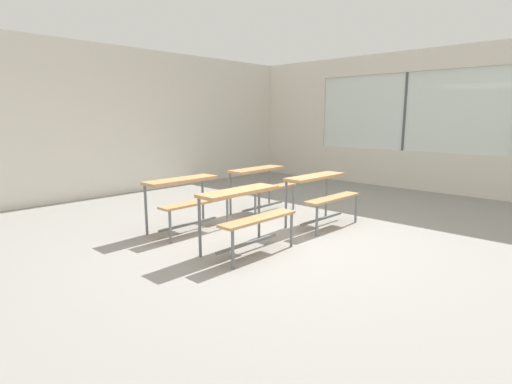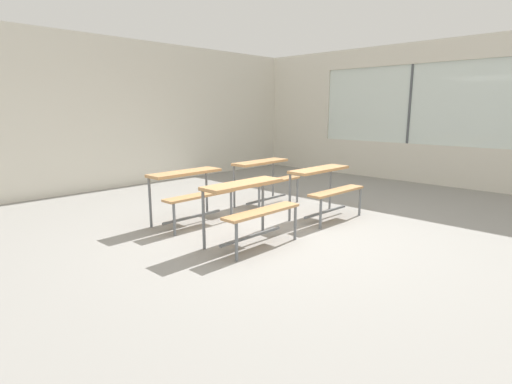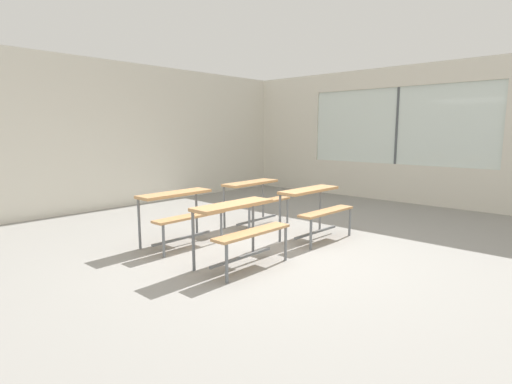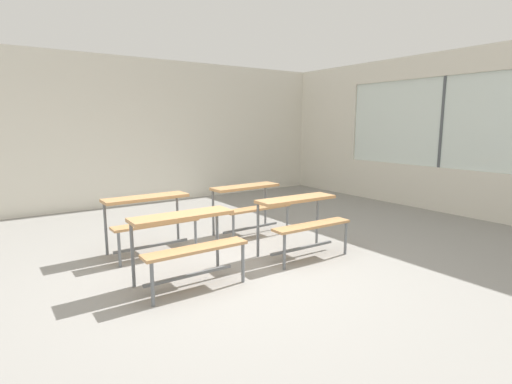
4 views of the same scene
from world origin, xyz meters
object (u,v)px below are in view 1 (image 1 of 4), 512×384
Objects in this scene: desk_bench_r0c0 at (246,205)px; desk_bench_r1c1 at (262,179)px; desk_bench_r1c0 at (186,192)px; desk_bench_r0c1 at (321,188)px.

desk_bench_r0c0 and desk_bench_r1c1 have the same top height.
desk_bench_r1c0 is (0.04, 1.22, 0.00)m from desk_bench_r0c0.
desk_bench_r1c1 is at bearing 90.55° from desk_bench_r0c1.
desk_bench_r0c0 and desk_bench_r0c1 have the same top height.
desk_bench_r1c1 is at bearing -0.19° from desk_bench_r1c0.
desk_bench_r0c1 is (1.60, 0.03, 0.00)m from desk_bench_r0c0.
desk_bench_r1c0 is at bearing 143.89° from desk_bench_r0c1.
desk_bench_r0c1 is 1.21m from desk_bench_r1c1.
desk_bench_r1c1 is (0.02, 1.21, 0.00)m from desk_bench_r0c1.
desk_bench_r0c0 is at bearing -177.69° from desk_bench_r0c1.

